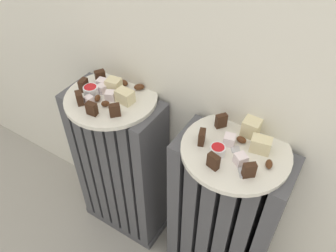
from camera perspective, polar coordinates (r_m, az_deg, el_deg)
name	(u,v)px	position (r m, az deg, el deg)	size (l,w,h in m)	color
radiator_left	(121,169)	(1.17, -7.93, -7.27)	(0.31, 0.15, 0.59)	#47474C
radiator_right	(222,221)	(1.05, 9.09, -15.68)	(0.31, 0.15, 0.59)	#47474C
plate_left	(111,98)	(0.96, -9.64, 4.70)	(0.26, 0.26, 0.01)	silver
plate_right	(236,150)	(0.81, 11.41, -4.09)	(0.26, 0.26, 0.01)	silver
dark_cake_slice_left_0	(100,76)	(1.01, -11.44, 8.33)	(0.03, 0.02, 0.04)	#382114
dark_cake_slice_left_1	(83,85)	(0.99, -14.15, 6.77)	(0.03, 0.02, 0.04)	#382114
dark_cake_slice_left_2	(79,98)	(0.94, -14.81, 4.60)	(0.03, 0.02, 0.04)	#382114
dark_cake_slice_left_3	(92,109)	(0.89, -12.83, 2.88)	(0.03, 0.02, 0.04)	#382114
dark_cake_slice_left_4	(115,110)	(0.88, -9.05, 2.66)	(0.03, 0.02, 0.04)	#382114
marble_cake_slice_left_0	(125,96)	(0.92, -7.33, 5.02)	(0.05, 0.03, 0.04)	beige
marble_cake_slice_left_1	(114,85)	(0.97, -9.18, 6.88)	(0.04, 0.03, 0.04)	beige
turkish_delight_left_0	(110,96)	(0.94, -9.80, 5.12)	(0.02, 0.02, 0.02)	white
turkish_delight_left_1	(89,100)	(0.94, -13.26, 4.37)	(0.02, 0.02, 0.02)	white
turkish_delight_left_2	(102,89)	(0.97, -11.09, 6.27)	(0.02, 0.02, 0.02)	white
turkish_delight_left_3	(102,83)	(0.99, -11.15, 7.17)	(0.03, 0.03, 0.03)	white
medjool_date_left_0	(124,83)	(0.99, -7.54, 7.28)	(0.03, 0.02, 0.02)	#4C2814
medjool_date_left_1	(139,87)	(0.97, -4.91, 6.62)	(0.03, 0.02, 0.02)	#4C2814
medjool_date_left_2	(105,104)	(0.92, -10.60, 3.75)	(0.02, 0.02, 0.02)	#4C2814
medjool_date_left_3	(97,98)	(0.94, -11.89, 4.64)	(0.02, 0.01, 0.02)	#4C2814
jam_bowl_left	(91,90)	(0.97, -12.98, 5.95)	(0.04, 0.04, 0.03)	white
dark_cake_slice_right_0	(221,121)	(0.84, 9.02, 0.87)	(0.03, 0.01, 0.04)	#382114
dark_cake_slice_right_1	(202,137)	(0.80, 5.76, -1.90)	(0.03, 0.01, 0.04)	#382114
dark_cake_slice_right_2	(213,161)	(0.75, 7.71, -5.97)	(0.03, 0.01, 0.04)	#382114
dark_cake_slice_right_3	(249,170)	(0.74, 13.62, -7.31)	(0.03, 0.01, 0.04)	#382114
marble_cake_slice_right_0	(251,128)	(0.84, 13.94, -0.27)	(0.04, 0.04, 0.04)	beige
marble_cake_slice_right_1	(261,145)	(0.80, 15.47, -3.07)	(0.05, 0.03, 0.04)	beige
turkish_delight_right_0	(229,140)	(0.81, 10.39, -2.33)	(0.03, 0.03, 0.03)	white
turkish_delight_right_1	(241,159)	(0.77, 12.22, -5.54)	(0.03, 0.03, 0.03)	white
medjool_date_right_0	(269,164)	(0.78, 16.78, -6.21)	(0.03, 0.02, 0.02)	#4C2814
medjool_date_right_1	(241,140)	(0.82, 12.34, -2.28)	(0.02, 0.02, 0.01)	#4C2814
jam_bowl_right	(218,150)	(0.78, 8.41, -4.06)	(0.04, 0.04, 0.02)	white
fork	(238,158)	(0.78, 11.72, -5.42)	(0.06, 0.09, 0.00)	#B7B7BC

